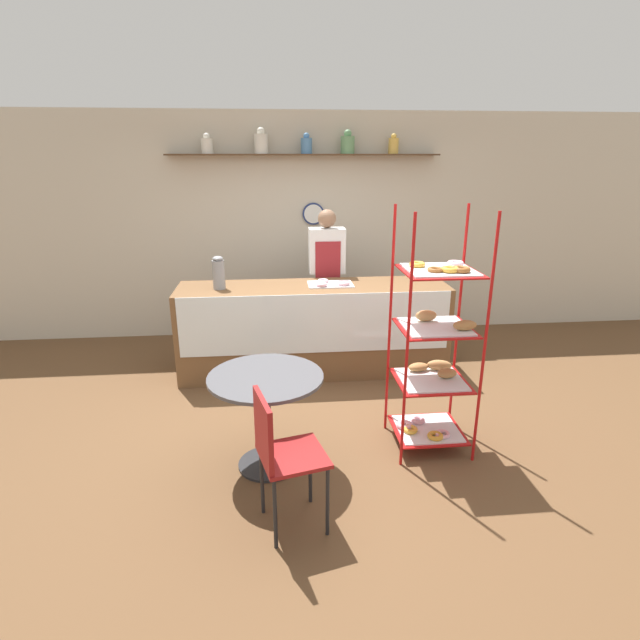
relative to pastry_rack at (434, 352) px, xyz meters
The scene contains 9 objects.
ground_plane 1.20m from the pastry_rack, 150.11° to the left, with size 14.00×14.00×0.00m, color brown.
back_wall 2.97m from the pastry_rack, 105.67° to the left, with size 10.00×0.30×2.70m.
display_counter 1.74m from the pastry_rack, 117.37° to the left, with size 2.77×0.68×0.93m.
pastry_rack is the anchor object (origin of this frame).
person_worker 2.10m from the pastry_rack, 106.52° to the left, with size 0.39×0.23×1.65m.
cafe_table 1.30m from the pastry_rack, behind, with size 0.82×0.82×0.73m.
cafe_chair 1.47m from the pastry_rack, 144.82° to the right, with size 0.46×0.46×0.90m.
coffee_carafe 2.30m from the pastry_rack, 139.29° to the left, with size 0.12×0.12×0.33m.
donut_tray_counter 1.65m from the pastry_rack, 111.89° to the left, with size 0.46×0.30×0.05m.
Camera 1 is at (-0.41, -3.85, 2.21)m, focal length 28.00 mm.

